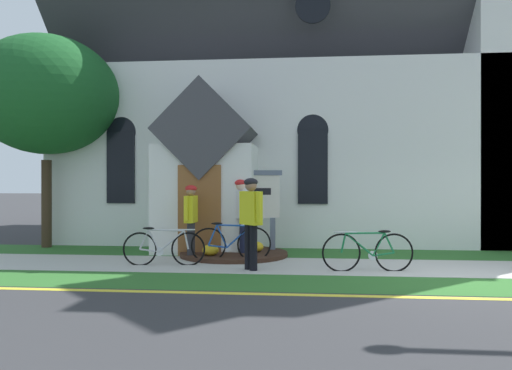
# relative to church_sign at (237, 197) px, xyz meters

# --- Properties ---
(ground) EXTENTS (140.00, 140.00, 0.00)m
(ground) POSITION_rel_church_sign_xyz_m (4.50, 1.06, -1.34)
(ground) COLOR #333335
(sidewalk_slab) EXTENTS (32.00, 2.05, 0.01)m
(sidewalk_slab) POSITION_rel_church_sign_xyz_m (1.82, -1.71, -1.34)
(sidewalk_slab) COLOR #B7B5AD
(sidewalk_slab) RESTS_ON ground
(grass_verge) EXTENTS (32.00, 1.46, 0.01)m
(grass_verge) POSITION_rel_church_sign_xyz_m (1.82, -3.46, -1.34)
(grass_verge) COLOR #2D6628
(grass_verge) RESTS_ON ground
(church_lawn) EXTENTS (24.00, 1.72, 0.01)m
(church_lawn) POSITION_rel_church_sign_xyz_m (1.82, 0.18, -1.34)
(church_lawn) COLOR #2D6628
(church_lawn) RESTS_ON ground
(curb_paint_stripe) EXTENTS (28.00, 0.16, 0.01)m
(curb_paint_stripe) POSITION_rel_church_sign_xyz_m (1.82, -4.34, -1.34)
(curb_paint_stripe) COLOR yellow
(curb_paint_stripe) RESTS_ON ground
(church_building) EXTENTS (15.02, 11.96, 13.39)m
(church_building) POSITION_rel_church_sign_xyz_m (2.25, 5.79, 3.54)
(church_building) COLOR white
(church_building) RESTS_ON ground
(church_sign) EXTENTS (2.17, 0.26, 1.99)m
(church_sign) POSITION_rel_church_sign_xyz_m (0.00, 0.00, 0.00)
(church_sign) COLOR slate
(church_sign) RESTS_ON ground
(flower_bed) EXTENTS (2.46, 2.46, 0.34)m
(flower_bed) POSITION_rel_church_sign_xyz_m (-0.01, -0.50, -1.27)
(flower_bed) COLOR #382319
(flower_bed) RESTS_ON ground
(bicycle_green) EXTENTS (1.74, 0.21, 0.80)m
(bicycle_green) POSITION_rel_church_sign_xyz_m (2.82, -2.20, -0.96)
(bicycle_green) COLOR black
(bicycle_green) RESTS_ON ground
(bicycle_orange) EXTENTS (1.68, 0.54, 0.86)m
(bicycle_orange) POSITION_rel_church_sign_xyz_m (0.05, -1.26, -0.95)
(bicycle_orange) COLOR black
(bicycle_orange) RESTS_ON ground
(bicycle_silver) EXTENTS (1.68, 0.21, 0.80)m
(bicycle_silver) POSITION_rel_church_sign_xyz_m (-1.25, -1.90, -0.98)
(bicycle_silver) COLOR black
(bicycle_silver) RESTS_ON ground
(cyclist_in_yellow_jersey) EXTENTS (0.27, 0.65, 1.64)m
(cyclist_in_yellow_jersey) POSITION_rel_church_sign_xyz_m (-0.89, -1.02, -0.39)
(cyclist_in_yellow_jersey) COLOR #2D2D33
(cyclist_in_yellow_jersey) RESTS_ON ground
(cyclist_in_green_jersey) EXTENTS (0.48, 0.61, 1.77)m
(cyclist_in_green_jersey) POSITION_rel_church_sign_xyz_m (0.16, -0.53, -0.29)
(cyclist_in_green_jersey) COLOR #191E38
(cyclist_in_green_jersey) RESTS_ON ground
(cyclist_in_red_jersey) EXTENTS (0.48, 0.66, 1.78)m
(cyclist_in_red_jersey) POSITION_rel_church_sign_xyz_m (0.59, -2.30, -0.28)
(cyclist_in_red_jersey) COLOR black
(cyclist_in_red_jersey) RESTS_ON ground
(yard_deciduous_tree) EXTENTS (3.74, 3.74, 5.54)m
(yard_deciduous_tree) POSITION_rel_church_sign_xyz_m (-5.13, 0.64, 2.64)
(yard_deciduous_tree) COLOR #3D2D1E
(yard_deciduous_tree) RESTS_ON ground
(distant_hill) EXTENTS (99.69, 42.47, 25.33)m
(distant_hill) POSITION_rel_church_sign_xyz_m (17.83, 60.32, -1.34)
(distant_hill) COLOR #847A5B
(distant_hill) RESTS_ON ground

